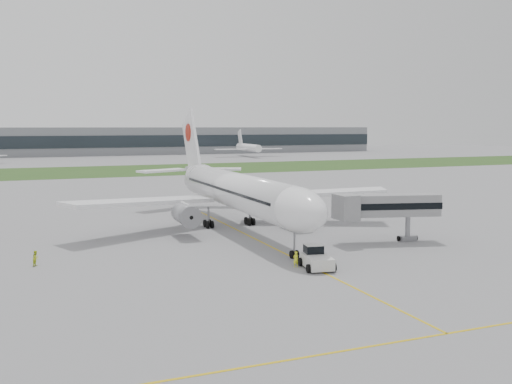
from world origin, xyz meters
name	(u,v)px	position (x,y,z in m)	size (l,w,h in m)	color
ground	(246,235)	(0.00, 0.00, 0.00)	(600.00, 600.00, 0.00)	gray
apron_markings	(260,241)	(0.00, -5.00, 0.00)	(70.00, 70.00, 0.04)	gold
grass_strip	(117,171)	(0.00, 120.00, 0.01)	(600.00, 50.00, 0.02)	#274B1C
terminal_building	(85,141)	(0.00, 229.87, 7.00)	(320.00, 22.30, 14.00)	gray
airliner	(234,189)	(0.00, 4.87, 5.66)	(48.13, 53.95, 17.88)	white
pushback_tug	(316,258)	(0.20, -19.76, 1.04)	(3.61, 4.77, 2.26)	silver
jet_bridge	(383,206)	(14.17, -11.22, 4.63)	(13.70, 5.91, 6.26)	gray
safety_cone_left	(316,269)	(-0.50, -21.14, 0.28)	(0.41, 0.41, 0.56)	#FF630D
safety_cone_right	(311,262)	(0.50, -18.18, 0.27)	(0.39, 0.39, 0.54)	#FF630D
ground_crew_near	(296,259)	(-1.62, -18.71, 0.84)	(0.61, 0.40, 1.68)	#EEF829
ground_crew_far	(36,258)	(-26.76, -8.01, 0.82)	(0.80, 0.62, 1.64)	#C6DC24
distant_aircraft_right	(249,157)	(71.69, 185.29, 0.00)	(33.18, 29.28, 12.69)	white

